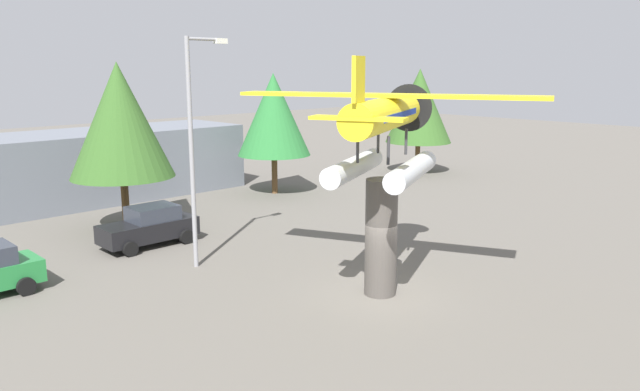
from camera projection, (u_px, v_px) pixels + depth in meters
name	position (u px, v px, depth m)	size (l,w,h in m)	color
ground_plane	(380.00, 293.00, 21.45)	(140.00, 140.00, 0.00)	#605B54
display_pedestal	(381.00, 237.00, 21.03)	(1.10, 1.10, 4.06)	#4C4742
floatplane_monument	(384.00, 129.00, 20.38)	(7.15, 9.89, 4.00)	silver
car_mid_black	(150.00, 226.00, 27.03)	(4.20, 2.02, 1.76)	black
streetlight_primary	(195.00, 138.00, 23.42)	(1.84, 0.28, 8.86)	gray
storefront_building	(112.00, 163.00, 37.11)	(15.48, 5.73, 4.03)	slate
tree_east	(120.00, 120.00, 28.80)	(4.86, 4.86, 7.99)	brown
tree_center_back	(274.00, 115.00, 37.35)	(4.47, 4.47, 7.37)	brown
tree_far_east	(419.00, 106.00, 44.69)	(4.78, 4.78, 7.59)	brown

